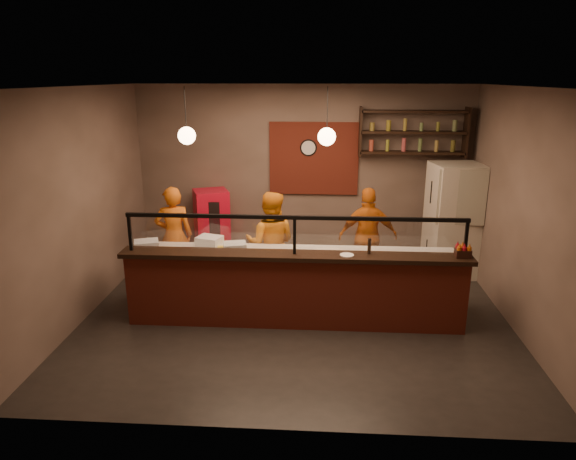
# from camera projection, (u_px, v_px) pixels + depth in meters

# --- Properties ---
(floor) EXTENTS (6.00, 6.00, 0.00)m
(floor) POSITION_uv_depth(u_px,v_px,m) (295.00, 316.00, 7.42)
(floor) COLOR black
(floor) RESTS_ON ground
(ceiling) EXTENTS (6.00, 6.00, 0.00)m
(ceiling) POSITION_uv_depth(u_px,v_px,m) (296.00, 87.00, 6.50)
(ceiling) COLOR #3A322D
(ceiling) RESTS_ON wall_back
(wall_back) EXTENTS (6.00, 0.00, 6.00)m
(wall_back) POSITION_uv_depth(u_px,v_px,m) (303.00, 175.00, 9.35)
(wall_back) COLOR #755F56
(wall_back) RESTS_ON floor
(wall_left) EXTENTS (0.00, 5.00, 5.00)m
(wall_left) POSITION_uv_depth(u_px,v_px,m) (81.00, 205.00, 7.15)
(wall_left) COLOR #755F56
(wall_left) RESTS_ON floor
(wall_right) EXTENTS (0.00, 5.00, 5.00)m
(wall_right) POSITION_uv_depth(u_px,v_px,m) (522.00, 212.00, 6.77)
(wall_right) COLOR #755F56
(wall_right) RESTS_ON floor
(wall_front) EXTENTS (6.00, 0.00, 6.00)m
(wall_front) POSITION_uv_depth(u_px,v_px,m) (282.00, 278.00, 4.57)
(wall_front) COLOR #755F56
(wall_front) RESTS_ON floor
(brick_patch) EXTENTS (1.60, 0.04, 1.30)m
(brick_patch) POSITION_uv_depth(u_px,v_px,m) (314.00, 159.00, 9.22)
(brick_patch) COLOR maroon
(brick_patch) RESTS_ON wall_back
(service_counter) EXTENTS (4.60, 0.25, 1.00)m
(service_counter) POSITION_uv_depth(u_px,v_px,m) (294.00, 292.00, 6.99)
(service_counter) COLOR maroon
(service_counter) RESTS_ON floor
(counter_ledge) EXTENTS (4.70, 0.37, 0.06)m
(counter_ledge) POSITION_uv_depth(u_px,v_px,m) (295.00, 256.00, 6.84)
(counter_ledge) COLOR black
(counter_ledge) RESTS_ON service_counter
(worktop_cabinet) EXTENTS (4.60, 0.75, 0.85)m
(worktop_cabinet) POSITION_uv_depth(u_px,v_px,m) (296.00, 283.00, 7.49)
(worktop_cabinet) COLOR gray
(worktop_cabinet) RESTS_ON floor
(worktop) EXTENTS (4.60, 0.75, 0.05)m
(worktop) POSITION_uv_depth(u_px,v_px,m) (296.00, 254.00, 7.36)
(worktop) COLOR beige
(worktop) RESTS_ON worktop_cabinet
(sneeze_guard) EXTENTS (4.50, 0.05, 0.52)m
(sneeze_guard) POSITION_uv_depth(u_px,v_px,m) (295.00, 231.00, 6.74)
(sneeze_guard) COLOR white
(sneeze_guard) RESTS_ON counter_ledge
(wall_shelving) EXTENTS (1.84, 0.28, 0.85)m
(wall_shelving) POSITION_uv_depth(u_px,v_px,m) (413.00, 132.00, 8.83)
(wall_shelving) COLOR black
(wall_shelving) RESTS_ON wall_back
(wall_clock) EXTENTS (0.30, 0.04, 0.30)m
(wall_clock) POSITION_uv_depth(u_px,v_px,m) (308.00, 148.00, 9.16)
(wall_clock) COLOR black
(wall_clock) RESTS_ON wall_back
(pendant_left) EXTENTS (0.24, 0.24, 0.77)m
(pendant_left) POSITION_uv_depth(u_px,v_px,m) (187.00, 136.00, 6.97)
(pendant_left) COLOR black
(pendant_left) RESTS_ON ceiling
(pendant_right) EXTENTS (0.24, 0.24, 0.77)m
(pendant_right) POSITION_uv_depth(u_px,v_px,m) (327.00, 137.00, 6.85)
(pendant_right) COLOR black
(pendant_right) RESTS_ON ceiling
(cook_left) EXTENTS (0.68, 0.54, 1.64)m
(cook_left) POSITION_uv_depth(u_px,v_px,m) (174.00, 236.00, 8.38)
(cook_left) COLOR orange
(cook_left) RESTS_ON floor
(cook_mid) EXTENTS (0.84, 0.67, 1.65)m
(cook_mid) POSITION_uv_depth(u_px,v_px,m) (271.00, 244.00, 7.98)
(cook_mid) COLOR orange
(cook_mid) RESTS_ON floor
(cook_right) EXTENTS (0.97, 0.44, 1.62)m
(cook_right) POSITION_uv_depth(u_px,v_px,m) (368.00, 237.00, 8.37)
(cook_right) COLOR #C35C12
(cook_right) RESTS_ON floor
(fridge) EXTENTS (0.91, 0.87, 1.94)m
(fridge) POSITION_uv_depth(u_px,v_px,m) (453.00, 220.00, 8.72)
(fridge) COLOR beige
(fridge) RESTS_ON floor
(red_cooler) EXTENTS (0.74, 0.72, 1.36)m
(red_cooler) POSITION_uv_depth(u_px,v_px,m) (212.00, 227.00, 9.38)
(red_cooler) COLOR red
(red_cooler) RESTS_ON floor
(pizza_dough) EXTENTS (0.53, 0.53, 0.01)m
(pizza_dough) POSITION_uv_depth(u_px,v_px,m) (330.00, 253.00, 7.30)
(pizza_dough) COLOR beige
(pizza_dough) RESTS_ON worktop
(prep_tub_a) EXTENTS (0.41, 0.37, 0.17)m
(prep_tub_a) POSITION_uv_depth(u_px,v_px,m) (147.00, 246.00, 7.36)
(prep_tub_a) COLOR white
(prep_tub_a) RESTS_ON worktop
(prep_tub_b) EXTENTS (0.41, 0.36, 0.17)m
(prep_tub_b) POSITION_uv_depth(u_px,v_px,m) (209.00, 242.00, 7.54)
(prep_tub_b) COLOR white
(prep_tub_b) RESTS_ON worktop
(prep_tub_c) EXTENTS (0.37, 0.32, 0.16)m
(prep_tub_c) POSITION_uv_depth(u_px,v_px,m) (235.00, 248.00, 7.29)
(prep_tub_c) COLOR silver
(prep_tub_c) RESTS_ON worktop
(rolling_pin) EXTENTS (0.39, 0.14, 0.07)m
(rolling_pin) POSITION_uv_depth(u_px,v_px,m) (229.00, 247.00, 7.47)
(rolling_pin) COLOR gold
(rolling_pin) RESTS_ON worktop
(condiment_caddy) EXTENTS (0.20, 0.15, 0.11)m
(condiment_caddy) POSITION_uv_depth(u_px,v_px,m) (463.00, 253.00, 6.69)
(condiment_caddy) COLOR black
(condiment_caddy) RESTS_ON counter_ledge
(pepper_mill) EXTENTS (0.05, 0.05, 0.21)m
(pepper_mill) POSITION_uv_depth(u_px,v_px,m) (369.00, 246.00, 6.80)
(pepper_mill) COLOR black
(pepper_mill) RESTS_ON counter_ledge
(small_plate) EXTENTS (0.24, 0.24, 0.01)m
(small_plate) POSITION_uv_depth(u_px,v_px,m) (347.00, 255.00, 6.76)
(small_plate) COLOR silver
(small_plate) RESTS_ON counter_ledge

